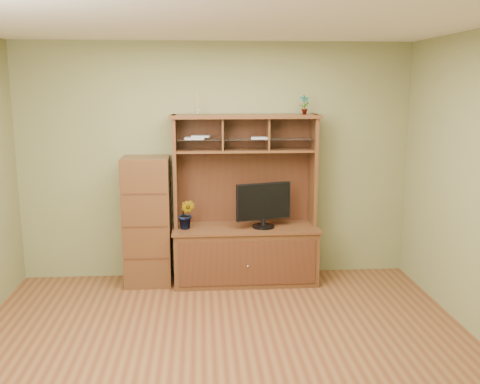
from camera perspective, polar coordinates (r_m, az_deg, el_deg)
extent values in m
cube|color=#5A2E19|center=(4.68, -1.61, -17.05)|extent=(4.50, 4.00, 0.02)
cube|color=white|center=(4.15, -1.83, 18.20)|extent=(4.50, 4.00, 0.02)
cube|color=olive|center=(6.19, -2.55, 3.26)|extent=(4.50, 0.02, 2.70)
cube|color=olive|center=(2.28, 0.59, -10.78)|extent=(4.50, 0.02, 2.70)
cube|color=#472614|center=(6.14, 0.59, -6.76)|extent=(1.60, 0.55, 0.62)
cube|color=#33170E|center=(5.88, 0.82, -7.60)|extent=(1.50, 0.01, 0.50)
sphere|color=silver|center=(5.87, 0.83, -7.93)|extent=(0.02, 0.02, 0.02)
cube|color=#472614|center=(6.05, 0.59, -3.83)|extent=(1.64, 0.59, 0.03)
cube|color=#472614|center=(6.00, -6.92, 2.22)|extent=(0.04, 0.35, 1.25)
cube|color=#472614|center=(6.13, 7.82, 2.38)|extent=(0.04, 0.35, 1.25)
cube|color=#33170E|center=(6.18, 0.40, 2.55)|extent=(1.52, 0.02, 1.25)
cube|color=#472614|center=(5.95, 0.53, 8.08)|extent=(1.66, 0.40, 0.04)
cube|color=#472614|center=(5.98, 0.53, 4.45)|extent=(1.52, 0.32, 0.02)
cube|color=#472614|center=(5.95, -1.92, 6.20)|extent=(0.02, 0.31, 0.35)
cube|color=#472614|center=(5.99, 2.96, 6.23)|extent=(0.02, 0.31, 0.35)
cube|color=silver|center=(5.96, 0.54, 5.68)|extent=(1.50, 0.27, 0.01)
cylinder|color=black|center=(6.00, 2.51, -3.69)|extent=(0.25, 0.25, 0.02)
cylinder|color=black|center=(5.99, 2.51, -3.21)|extent=(0.05, 0.05, 0.08)
cube|color=black|center=(5.94, 2.53, -1.01)|extent=(0.63, 0.22, 0.41)
imported|color=#21521C|center=(5.93, -5.73, -2.38)|extent=(0.22, 0.20, 0.33)
imported|color=#3D6423|center=(6.04, 6.87, 9.25)|extent=(0.12, 0.09, 0.21)
cylinder|color=silver|center=(5.93, -4.58, 8.66)|extent=(0.05, 0.05, 0.09)
cylinder|color=#A28351|center=(5.92, -4.60, 9.85)|extent=(0.03, 0.03, 0.16)
cube|color=#A7A7AC|center=(5.95, -4.85, 5.76)|extent=(0.22, 0.17, 0.02)
cube|color=#A7A7AC|center=(5.95, -4.17, 5.96)|extent=(0.22, 0.19, 0.02)
cube|color=#A7A7AC|center=(5.99, 2.18, 5.82)|extent=(0.22, 0.18, 0.02)
cube|color=#472614|center=(6.08, -9.84, -3.09)|extent=(0.51, 0.46, 1.44)
cube|color=#33170E|center=(5.95, -9.94, -7.01)|extent=(0.47, 0.01, 0.02)
cube|color=#33170E|center=(5.85, -10.06, -3.65)|extent=(0.47, 0.01, 0.01)
cube|color=#33170E|center=(5.77, -10.18, -0.19)|extent=(0.47, 0.01, 0.02)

